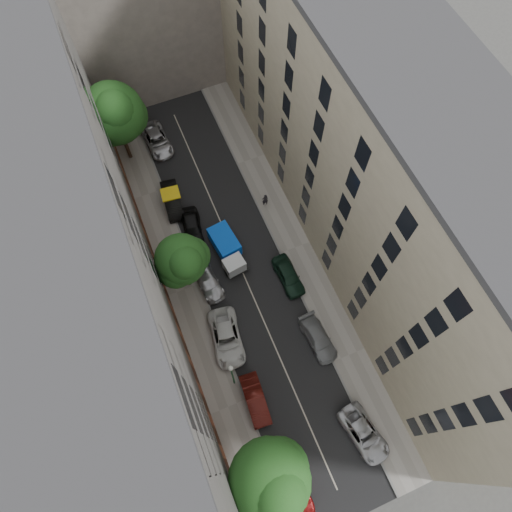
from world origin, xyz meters
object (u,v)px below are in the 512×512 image
lamp_post (232,374)px  pedestrian (265,200)px  car_right_2 (288,276)px  car_left_6 (157,140)px  tree_near (272,482)px  car_left_2 (227,338)px  car_right_0 (364,434)px  car_left_3 (207,281)px  car_left_0 (297,488)px  car_left_4 (192,227)px  tree_mid (183,261)px  tarp_truck (227,249)px  car_right_1 (318,338)px  car_left_5 (172,200)px  car_left_1 (255,400)px  tree_far (115,115)px

lamp_post → pedestrian: 17.65m
car_right_2 → lamp_post: lamp_post is taller
car_left_6 → car_right_2: (6.40, -19.20, 0.04)m
tree_near → car_left_2: bearing=85.4°
car_right_0 → car_left_2: bearing=113.6°
car_left_3 → car_left_6: 16.81m
car_left_0 → car_left_2: car_left_2 is taller
car_left_4 → car_right_0: 23.30m
car_left_3 → car_right_0: car_right_0 is taller
pedestrian → car_right_0: bearing=94.0°
car_left_2 → tree_mid: bearing=109.5°
tarp_truck → car_right_0: size_ratio=1.04×
car_left_2 → car_right_2: 7.88m
car_right_1 → pedestrian: bearing=81.5°
car_left_3 → car_right_2: 7.32m
car_left_5 → tree_near: 26.75m
car_left_5 → car_right_2: car_left_5 is taller
car_left_1 → tree_near: (-1.23, -5.71, 5.77)m
tarp_truck → car_left_0: (-2.20, -20.24, -0.52)m
car_left_0 → car_left_5: car_left_5 is taller
tarp_truck → car_left_1: bearing=-109.0°
car_left_6 → car_right_2: car_right_2 is taller
car_left_2 → car_left_4: (0.80, 11.20, 0.00)m
car_left_6 → car_left_2: bearing=-96.1°
car_left_2 → tree_near: (-0.90, -11.31, 5.73)m
tree_near → tree_far: size_ratio=1.00×
tree_mid → pedestrian: (9.51, 5.18, -4.29)m
car_left_1 → car_right_1: size_ratio=0.96×
car_left_1 → car_left_3: (-0.04, 11.20, -0.06)m
tree_far → lamp_post: size_ratio=1.51×
car_right_1 → tree_near: size_ratio=0.48×
car_left_1 → tree_mid: bearing=101.3°
car_left_0 → car_right_1: 11.58m
tree_mid → lamp_post: tree_mid is taller
tarp_truck → car_left_3: tarp_truck is taller
car_left_1 → car_right_0: bearing=-35.2°
car_left_3 → car_right_1: 11.04m
tarp_truck → tree_far: bearing=102.7°
car_left_0 → car_left_3: bearing=95.7°
tarp_truck → car_right_2: 6.09m
car_left_2 → car_right_0: size_ratio=1.11×
car_left_3 → car_left_6: (0.52, 16.80, 0.05)m
tarp_truck → car_left_4: bearing=113.8°
tree_mid → car_left_4: bearing=68.8°
lamp_post → car_left_6: bearing=86.6°
car_right_1 → car_left_4: bearing=110.3°
car_left_0 → car_right_2: size_ratio=0.96×
tree_mid → tree_far: tree_far is taller
car_right_1 → lamp_post: size_ratio=0.72×
car_left_3 → tree_near: tree_near is taller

